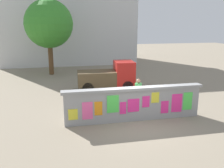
{
  "coord_description": "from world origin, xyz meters",
  "views": [
    {
      "loc": [
        -3.14,
        -9.96,
        4.29
      ],
      "look_at": [
        -0.59,
        1.89,
        1.25
      ],
      "focal_mm": 39.59,
      "sensor_mm": 36.0,
      "label": 1
    }
  ],
  "objects_px": {
    "auto_rickshaw_truck": "(109,76)",
    "tree_roadside": "(49,24)",
    "bicycle_near": "(107,100)",
    "person_walking": "(138,91)",
    "motorcycle": "(166,94)"
  },
  "relations": [
    {
      "from": "motorcycle",
      "to": "bicycle_near",
      "type": "xyz_separation_m",
      "value": [
        -3.3,
        -0.03,
        -0.1
      ]
    },
    {
      "from": "person_walking",
      "to": "tree_roadside",
      "type": "height_order",
      "value": "tree_roadside"
    },
    {
      "from": "auto_rickshaw_truck",
      "to": "tree_roadside",
      "type": "bearing_deg",
      "value": 122.72
    },
    {
      "from": "motorcycle",
      "to": "bicycle_near",
      "type": "relative_size",
      "value": 1.1
    },
    {
      "from": "bicycle_near",
      "to": "tree_roadside",
      "type": "height_order",
      "value": "tree_roadside"
    },
    {
      "from": "auto_rickshaw_truck",
      "to": "motorcycle",
      "type": "height_order",
      "value": "auto_rickshaw_truck"
    },
    {
      "from": "bicycle_near",
      "to": "person_walking",
      "type": "xyz_separation_m",
      "value": [
        1.39,
        -0.85,
        0.62
      ]
    },
    {
      "from": "tree_roadside",
      "to": "bicycle_near",
      "type": "bearing_deg",
      "value": -71.8
    },
    {
      "from": "person_walking",
      "to": "motorcycle",
      "type": "bearing_deg",
      "value": 24.66
    },
    {
      "from": "auto_rickshaw_truck",
      "to": "bicycle_near",
      "type": "relative_size",
      "value": 2.15
    },
    {
      "from": "auto_rickshaw_truck",
      "to": "person_walking",
      "type": "distance_m",
      "value": 4.17
    },
    {
      "from": "bicycle_near",
      "to": "auto_rickshaw_truck",
      "type": "bearing_deg",
      "value": 76.88
    },
    {
      "from": "auto_rickshaw_truck",
      "to": "person_walking",
      "type": "height_order",
      "value": "auto_rickshaw_truck"
    },
    {
      "from": "motorcycle",
      "to": "person_walking",
      "type": "height_order",
      "value": "person_walking"
    },
    {
      "from": "person_walking",
      "to": "tree_roadside",
      "type": "bearing_deg",
      "value": 113.75
    }
  ]
}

